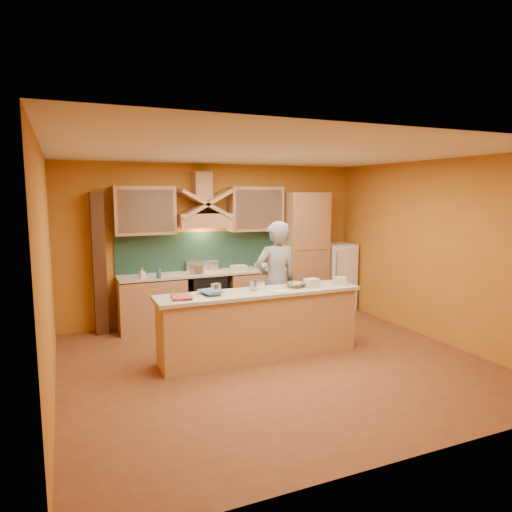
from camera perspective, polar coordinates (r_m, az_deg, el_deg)
name	(u,v)px	position (r m, az deg, el deg)	size (l,w,h in m)	color
floor	(275,362)	(6.38, 2.42, -13.16)	(5.50, 5.00, 0.01)	brown
ceiling	(277,153)	(5.97, 2.58, 12.79)	(5.50, 5.00, 0.01)	white
wall_back	(216,242)	(8.32, -4.97, 1.73)	(5.50, 0.02, 2.80)	#BD7624
wall_front	(408,302)	(3.95, 18.45, -5.51)	(5.50, 0.02, 2.80)	#BD7624
wall_left	(47,276)	(5.44, -24.65, -2.24)	(0.02, 5.00, 2.80)	#BD7624
wall_right	(435,251)	(7.61, 21.51, 0.63)	(0.02, 5.00, 2.80)	#BD7624
base_cabinet_left	(152,304)	(7.90, -12.88, -5.92)	(1.10, 0.60, 0.86)	#B07A50
base_cabinet_right	(256,295)	(8.43, -0.04, -4.85)	(1.10, 0.60, 0.86)	#B07A50
counter_top	(206,273)	(8.02, -6.29, -2.13)	(3.00, 0.62, 0.04)	beige
stove	(206,298)	(8.11, -6.25, -5.26)	(0.60, 0.58, 0.90)	black
backsplash	(201,251)	(8.24, -6.91, 0.59)	(3.00, 0.03, 0.70)	#19372E
range_hood	(204,220)	(7.96, -6.50, 4.46)	(0.92, 0.50, 0.24)	#B07A50
hood_chimney	(202,186)	(8.04, -6.77, 8.63)	(0.30, 0.30, 0.50)	#B07A50
upper_cabinet_left	(144,211)	(7.80, -13.77, 5.54)	(1.00, 0.35, 0.80)	#B07A50
upper_cabinet_right	(256,209)	(8.36, -0.06, 5.91)	(1.00, 0.35, 0.80)	#B07A50
pantry_column	(304,253)	(8.74, 6.01, 0.36)	(0.80, 0.60, 2.30)	#B07A50
fridge	(337,276)	(9.20, 10.05, -2.49)	(0.58, 0.60, 1.30)	white
trim_column_left	(99,264)	(7.81, -19.02, -0.93)	(0.20, 0.30, 2.30)	#472816
island_body	(260,326)	(6.45, 0.47, -8.76)	(2.80, 0.55, 0.88)	tan
island_top	(260,293)	(6.33, 0.48, -4.60)	(2.90, 0.62, 0.05)	beige
person	(276,282)	(6.99, 2.49, -3.28)	(0.68, 0.45, 1.87)	gray
pot_large	(197,270)	(7.83, -7.34, -1.76)	(0.25, 0.25, 0.17)	#BBBCC2
pot_small	(213,267)	(8.21, -5.39, -1.34)	(0.21, 0.21, 0.15)	silver
soap_bottle_a	(142,273)	(7.59, -14.04, -2.09)	(0.08, 0.08, 0.17)	silver
soap_bottle_b	(159,271)	(7.54, -12.06, -1.90)	(0.08, 0.08, 0.22)	#2F6081
bowl_back	(261,266)	(8.41, 0.62, -1.21)	(0.25, 0.25, 0.08)	white
dish_rack	(239,268)	(8.09, -2.17, -1.51)	(0.26, 0.21, 0.09)	silver
book_lower	(172,297)	(5.96, -10.50, -5.11)	(0.26, 0.35, 0.03)	#B0483E
book_upper	(202,293)	(6.09, -6.76, -4.57)	(0.25, 0.34, 0.03)	teal
jar_large	(216,290)	(6.04, -5.01, -4.22)	(0.13, 0.13, 0.16)	white
jar_small	(253,285)	(6.34, -0.33, -3.68)	(0.11, 0.11, 0.15)	white
kitchen_scale	(259,285)	(6.44, 0.37, -3.69)	(0.12, 0.12, 0.10)	white
mixing_bowl	(295,285)	(6.58, 4.93, -3.62)	(0.27, 0.27, 0.07)	silver
cloth	(280,292)	(6.25, 3.00, -4.46)	(0.21, 0.16, 0.01)	beige
grocery_bag_a	(312,283)	(6.60, 6.97, -3.37)	(0.19, 0.15, 0.12)	beige
grocery_bag_b	(340,281)	(6.85, 10.43, -3.08)	(0.18, 0.14, 0.11)	beige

